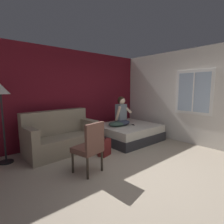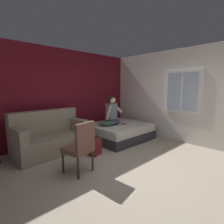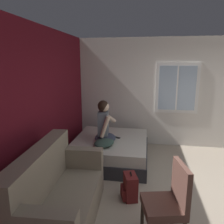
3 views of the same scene
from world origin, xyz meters
name	(u,v)px [view 3 (image 3 of 3)]	position (x,y,z in m)	size (l,w,h in m)	color
ground_plane	(219,207)	(0.00, 0.00, 0.00)	(40.00, 40.00, 0.00)	tan
wall_back_accent	(30,112)	(0.00, 2.92, 1.35)	(9.91, 0.16, 2.70)	maroon
wall_side_with_window	(193,93)	(2.53, 0.01, 1.35)	(0.19, 7.08, 2.70)	silver
bed	(111,149)	(1.34, 1.87, 0.24)	(1.77, 1.60, 0.48)	#2D2D33
couch	(58,197)	(-0.70, 2.23, 0.39)	(1.74, 0.91, 1.04)	gray
side_chair	(169,200)	(-0.74, 0.82, 0.53)	(0.55, 0.55, 0.98)	#382D23
person_seated	(104,125)	(1.17, 1.97, 0.84)	(0.57, 0.50, 0.88)	#383D51
backpack	(130,187)	(0.00, 1.34, 0.19)	(0.34, 0.30, 0.46)	maroon
throw_pillow	(104,143)	(0.92, 1.93, 0.55)	(0.48, 0.36, 0.14)	#385147
cell_phone	(117,138)	(1.44, 1.74, 0.48)	(0.07, 0.14, 0.01)	black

